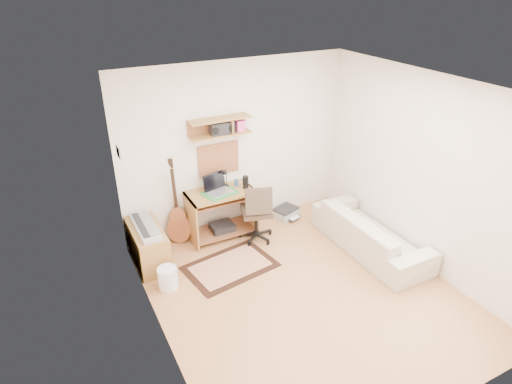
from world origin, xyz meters
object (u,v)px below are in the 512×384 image
task_chair (256,211)px  cabinet (148,245)px  desk (222,214)px  printer (286,212)px  sofa (371,227)px

task_chair → cabinet: (-1.62, 0.15, -0.20)m
desk → printer: 1.20m
cabinet → printer: 2.37m
task_chair → sofa: task_chair is taller
cabinet → printer: size_ratio=2.29×
desk → sofa: 2.22m
desk → task_chair: size_ratio=1.04×
desk → printer: desk is taller
cabinet → printer: cabinet is taller
desk → sofa: (1.77, -1.34, 0.00)m
cabinet → sofa: 3.18m
desk → sofa: bearing=-37.1°
task_chair → cabinet: bearing=-168.0°
desk → printer: bearing=2.2°
task_chair → cabinet: task_chair is taller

